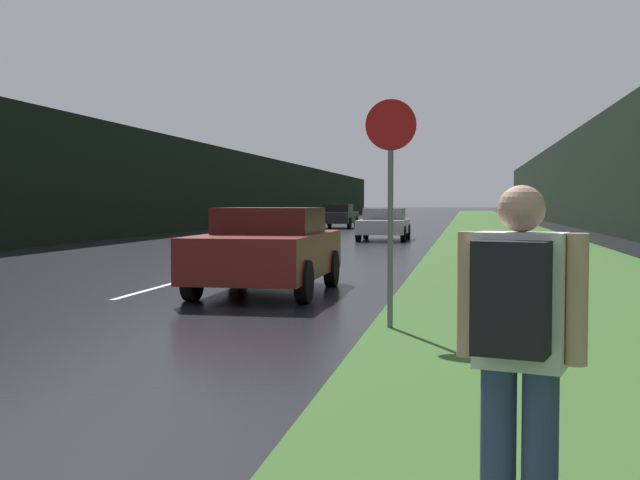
{
  "coord_description": "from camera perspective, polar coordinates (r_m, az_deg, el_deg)",
  "views": [
    {
      "loc": [
        5.66,
        -0.05,
        1.58
      ],
      "look_at": [
        2.81,
        15.6,
        0.84
      ],
      "focal_mm": 45.0,
      "sensor_mm": 36.0,
      "label": 1
    }
  ],
  "objects": [
    {
      "name": "grass_verge",
      "position": [
        40.12,
        12.92,
        0.34
      ],
      "size": [
        6.0,
        240.0,
        0.02
      ],
      "primitive_type": "cube",
      "color": "#386028",
      "rests_on": "ground_plane"
    },
    {
      "name": "lane_stripe_c",
      "position": [
        14.87,
        -12.13,
        -3.49
      ],
      "size": [
        0.12,
        3.0,
        0.01
      ],
      "primitive_type": "cube",
      "color": "silver",
      "rests_on": "ground_plane"
    },
    {
      "name": "lane_stripe_d",
      "position": [
        21.48,
        -4.97,
        -1.57
      ],
      "size": [
        0.12,
        3.0,
        0.01
      ],
      "primitive_type": "cube",
      "color": "silver",
      "rests_on": "ground_plane"
    },
    {
      "name": "treeline_far_side",
      "position": [
        52.59,
        -7.55,
        3.68
      ],
      "size": [
        2.0,
        140.0,
        5.1
      ],
      "primitive_type": "cube",
      "color": "black",
      "rests_on": "ground_plane"
    },
    {
      "name": "treeline_near_side",
      "position": [
        50.68,
        19.26,
        4.25
      ],
      "size": [
        2.0,
        140.0,
        6.26
      ],
      "primitive_type": "cube",
      "color": "black",
      "rests_on": "ground_plane"
    },
    {
      "name": "stop_sign",
      "position": [
        10.02,
        5.04,
        3.46
      ],
      "size": [
        0.64,
        0.07,
        2.87
      ],
      "color": "slate",
      "rests_on": "ground_plane"
    },
    {
      "name": "hitchhiker_with_backpack",
      "position": [
        3.67,
        13.92,
        -7.23
      ],
      "size": [
        0.56,
        0.48,
        1.66
      ],
      "rotation": [
        0.0,
        0.0,
        -0.26
      ],
      "color": "navy",
      "rests_on": "ground_plane"
    },
    {
      "name": "car_passing_near",
      "position": [
        14.1,
        -3.73,
        -0.65
      ],
      "size": [
        2.05,
        4.24,
        1.5
      ],
      "rotation": [
        0.0,
        0.0,
        3.14
      ],
      "color": "maroon",
      "rests_on": "ground_plane"
    },
    {
      "name": "car_passing_far",
      "position": [
        34.1,
        4.57,
        1.15
      ],
      "size": [
        2.04,
        4.08,
        1.35
      ],
      "rotation": [
        0.0,
        0.0,
        3.14
      ],
      "color": "#BCBCBC",
      "rests_on": "ground_plane"
    },
    {
      "name": "car_oncoming",
      "position": [
        50.6,
        1.36,
        1.74
      ],
      "size": [
        1.95,
        4.8,
        1.51
      ],
      "color": "black",
      "rests_on": "ground_plane"
    }
  ]
}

